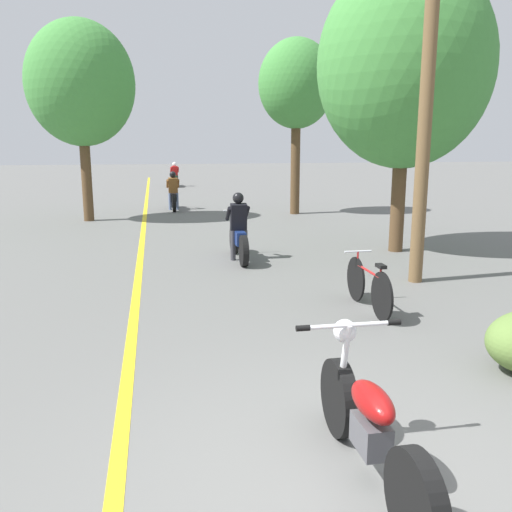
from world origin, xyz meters
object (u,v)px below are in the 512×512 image
Objects in this scene: roadside_tree_right_near at (405,66)px; roadside_tree_right_far at (297,85)px; bicycle_parked at (368,286)px; motorcycle_rider_mid at (173,195)px; motorcycle_rider_far at (175,177)px; roadside_tree_left at (81,84)px; motorcycle_rider_lead at (239,235)px; utility_pole at (427,85)px; motorcycle_foreground at (369,426)px.

roadside_tree_right_near is 6.92m from roadside_tree_right_far.
roadside_tree_right_far is 3.42× the size of bicycle_parked.
roadside_tree_right_near reaches higher than motorcycle_rider_mid.
roadside_tree_right_far is 11.86m from bicycle_parked.
motorcycle_rider_far reaches higher than bicycle_parked.
roadside_tree_left is 3.11× the size of motorcycle_rider_mid.
utility_pole is at bearing -40.41° from motorcycle_rider_lead.
utility_pole is 3.38× the size of motorcycle_rider_mid.
roadside_tree_left is 8.53m from motorcycle_rider_lead.
utility_pole reaches higher than roadside_tree_right_near.
roadside_tree_right_near is at bearing 72.33° from utility_pole.
roadside_tree_right_far reaches higher than motorcycle_rider_far.
bicycle_parked is (-1.50, -1.45, -3.04)m from utility_pole.
utility_pole is 3.30× the size of motorcycle_rider_far.
bicycle_parked is at bearing -85.32° from motorcycle_rider_far.
roadside_tree_right_near is at bearing -61.67° from motorcycle_rider_mid.
motorcycle_rider_far is 1.17× the size of bicycle_parked.
roadside_tree_right_far is 2.93× the size of motorcycle_rider_lead.
motorcycle_rider_mid is at bearing 154.51° from roadside_tree_right_far.
motorcycle_rider_lead is (-3.10, -7.14, -3.81)m from roadside_tree_right_far.
utility_pole is at bearing 60.16° from motorcycle_foreground.
bicycle_parked is at bearing -136.05° from utility_pole.
roadside_tree_left reaches higher than motorcycle_rider_far.
bicycle_parked is (2.42, -13.02, -0.16)m from motorcycle_rider_mid.
roadside_tree_right_near is at bearing -40.33° from roadside_tree_left.
motorcycle_rider_lead is 1.00× the size of motorcycle_rider_far.
roadside_tree_left is 2.95× the size of motorcycle_foreground.
utility_pole is 4.74m from motorcycle_rider_lead.
utility_pole is 3.86× the size of bicycle_parked.
roadside_tree_right_far is at bearing 88.62° from utility_pole.
roadside_tree_right_near is 5.16m from motorcycle_rider_lead.
motorcycle_rider_lead is at bearing 139.59° from utility_pole.
roadside_tree_right_near is 3.05× the size of motorcycle_foreground.
motorcycle_rider_lead is 1.02× the size of motorcycle_rider_mid.
motorcycle_foreground is 1.06× the size of motorcycle_rider_mid.
bicycle_parked is (-1.74, -11.04, -3.98)m from roadside_tree_right_far.
roadside_tree_right_far is at bearing 3.82° from roadside_tree_left.
motorcycle_foreground is (3.60, -14.54, -3.78)m from roadside_tree_left.
motorcycle_rider_far is (-0.58, 19.92, -0.02)m from motorcycle_rider_lead.
roadside_tree_right_far is 2.83× the size of motorcycle_foreground.
motorcycle_rider_lead is at bearing 88.26° from motorcycle_foreground.
motorcycle_rider_far is (-3.45, 22.36, -2.90)m from utility_pole.
motorcycle_rider_lead is at bearing 109.33° from bicycle_parked.
utility_pole reaches higher than motorcycle_foreground.
motorcycle_rider_mid is at bearing 92.75° from motorcycle_foreground.
motorcycle_rider_far is (-4.31, 19.66, -3.58)m from roadside_tree_right_near.
motorcycle_foreground is (-3.34, -15.01, -3.92)m from roadside_tree_right_far.
motorcycle_rider_far is at bearing 90.71° from motorcycle_foreground.
roadside_tree_right_near is 3.16× the size of motorcycle_rider_lead.
roadside_tree_right_far is 2.99× the size of motorcycle_rider_mid.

